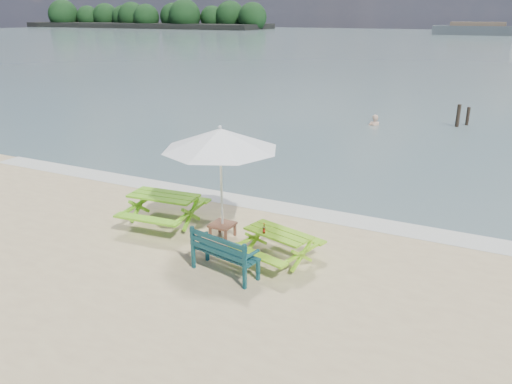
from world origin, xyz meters
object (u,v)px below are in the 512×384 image
at_px(beer_bottle, 264,230).
at_px(patio_umbrella, 220,139).
at_px(picnic_table_left, 165,211).
at_px(park_bench, 225,261).
at_px(picnic_table_right, 278,247).
at_px(swimmer, 374,131).
at_px(side_table, 223,230).

bearing_deg(beer_bottle, patio_umbrella, 152.90).
bearing_deg(picnic_table_left, park_bench, -30.35).
relative_size(picnic_table_right, patio_umbrella, 0.70).
distance_m(beer_bottle, swimmer, 15.36).
xyz_separation_m(beer_bottle, swimmer, (-1.18, 15.28, -1.10)).
bearing_deg(park_bench, patio_umbrella, 121.37).
relative_size(side_table, patio_umbrella, 0.20).
bearing_deg(park_bench, picnic_table_left, 149.65).
distance_m(picnic_table_left, swimmer, 14.68).
bearing_deg(picnic_table_left, side_table, 0.31).
height_order(park_bench, patio_umbrella, patio_umbrella).
distance_m(side_table, swimmer, 14.53).
relative_size(picnic_table_left, picnic_table_right, 1.06).
bearing_deg(picnic_table_left, beer_bottle, -13.19).
distance_m(picnic_table_right, beer_bottle, 0.55).
distance_m(picnic_table_left, beer_bottle, 3.30).
bearing_deg(picnic_table_right, swimmer, 95.43).
xyz_separation_m(park_bench, swimmer, (-0.66, 16.09, -0.60)).
height_order(beer_bottle, swimmer, beer_bottle).
relative_size(picnic_table_left, patio_umbrella, 0.74).
bearing_deg(park_bench, swimmer, 92.35).
bearing_deg(patio_umbrella, swimmer, 88.82).
bearing_deg(picnic_table_left, patio_umbrella, 0.31).
xyz_separation_m(picnic_table_right, beer_bottle, (-0.25, -0.20, 0.44)).
bearing_deg(patio_umbrella, picnic_table_left, -179.69).
relative_size(park_bench, swimmer, 0.95).
bearing_deg(picnic_table_left, swimmer, 82.11).
height_order(picnic_table_right, patio_umbrella, patio_umbrella).
xyz_separation_m(patio_umbrella, swimmer, (0.30, 14.52, -2.80)).
height_order(picnic_table_left, picnic_table_right, picnic_table_left).
relative_size(picnic_table_right, beer_bottle, 8.61).
relative_size(side_table, beer_bottle, 2.46).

